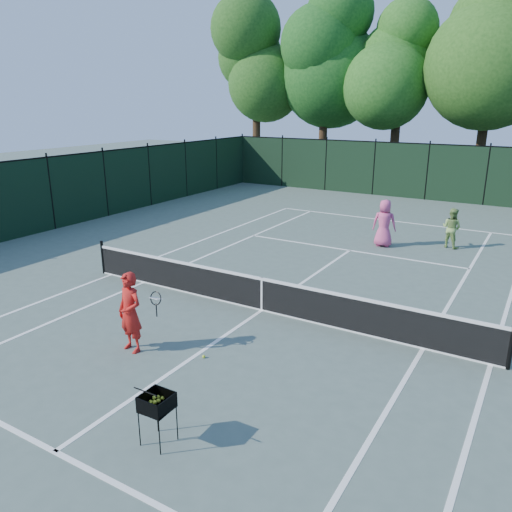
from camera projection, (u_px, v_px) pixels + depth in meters
The scene contains 20 objects.
ground at pixel (262, 310), 13.00m from camera, with size 90.00×90.00×0.00m, color #4C5C53.
sideline_doubles_left at pixel (111, 275), 15.69m from camera, with size 0.10×23.77×0.01m, color white.
sideline_doubles_right at pixel (491, 365), 10.31m from camera, with size 0.10×23.77×0.01m, color white.
sideline_singles_left at pixel (144, 282), 15.01m from camera, with size 0.10×23.77×0.01m, color white.
sideline_singles_right at pixel (423, 349), 10.98m from camera, with size 0.10×23.77×0.01m, color white.
baseline_far at pixel (393, 221), 22.74m from camera, with size 10.97×0.10×0.01m, color white.
service_line_near at pixel (55, 452), 7.75m from camera, with size 8.23×0.10×0.01m, color white.
service_line_far at pixel (350, 250), 18.24m from camera, with size 8.23×0.10×0.01m, color white.
center_service_line at pixel (262, 310), 13.00m from camera, with size 0.10×12.80×0.01m, color white.
tennis_net at pixel (262, 293), 12.86m from camera, with size 11.69×0.09×1.06m.
fence_far at pixel (427, 172), 27.31m from camera, with size 24.00×0.05×3.00m, color black.
tree_0 at pixel (256, 57), 34.58m from camera, with size 6.40×6.40×13.14m.
tree_1 at pixel (326, 46), 32.38m from camera, with size 6.80×6.80×13.98m.
tree_2 at pixel (401, 58), 30.05m from camera, with size 6.00×6.00×12.40m.
tree_3 at pixel (496, 30), 27.63m from camera, with size 7.00×7.00×14.45m.
coach at pixel (130, 312), 10.67m from camera, with size 1.00×0.59×1.78m.
player_pink at pixel (384, 223), 18.54m from camera, with size 0.95×0.70×1.77m.
player_green at pixel (452, 228), 18.43m from camera, with size 0.86×0.76×1.49m.
ball_hopper at pixel (157, 403), 7.75m from camera, with size 0.48×0.48×0.87m.
loose_ball_midcourt at pixel (204, 356), 10.58m from camera, with size 0.07×0.07×0.07m, color #BDD52B.
Camera 1 is at (6.03, -10.37, 5.21)m, focal length 35.00 mm.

